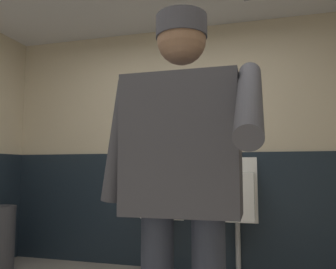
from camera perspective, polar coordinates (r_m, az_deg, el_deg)
wall_back at (r=3.65m, az=2.98°, el=-1.78°), size 4.71×0.12×2.59m
wainscot_band_back at (r=3.60m, az=2.78°, el=-12.77°), size 4.11×0.03×1.20m
urinal_left at (r=3.49m, az=-0.98°, el=-10.10°), size 0.40×0.34×1.24m
urinal_middle at (r=3.36m, az=11.60°, el=-10.15°), size 0.40×0.34×1.24m
privacy_divider_panel at (r=3.33m, az=4.94°, el=-7.31°), size 0.04×0.40×0.90m
person at (r=1.44m, az=2.35°, el=-6.49°), size 0.71×0.60×1.72m
trash_bin at (r=3.89m, az=-26.79°, el=-15.67°), size 0.29×0.29×0.66m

